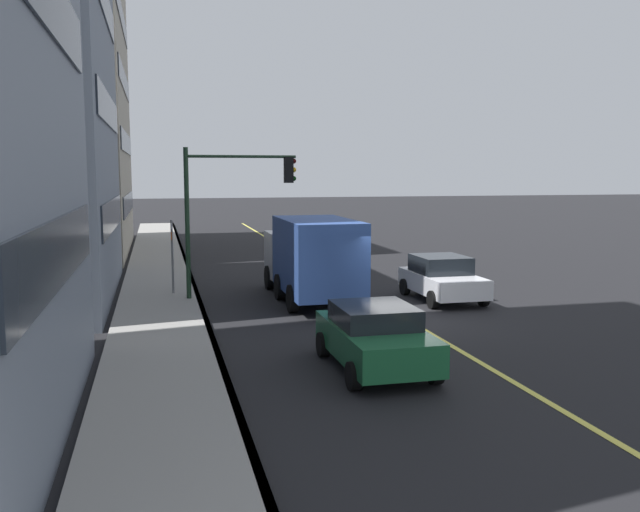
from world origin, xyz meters
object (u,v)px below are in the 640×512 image
at_px(car_white, 442,278).
at_px(street_sign_post, 172,252).
at_px(car_green, 375,336).
at_px(truck_blue, 312,256).
at_px(traffic_light_mast, 231,196).

xyz_separation_m(car_white, street_sign_post, (2.81, 9.10, 0.84)).
xyz_separation_m(car_green, car_white, (7.39, -4.89, 0.02)).
height_order(truck_blue, traffic_light_mast, traffic_light_mast).
relative_size(car_green, street_sign_post, 1.43).
relative_size(car_white, truck_blue, 0.59).
bearing_deg(car_green, street_sign_post, 22.43).
xyz_separation_m(truck_blue, traffic_light_mast, (0.61, 2.70, 2.08)).
bearing_deg(traffic_light_mast, street_sign_post, 59.87).
height_order(car_green, truck_blue, truck_blue).
bearing_deg(car_green, car_white, -33.49).
height_order(car_green, street_sign_post, street_sign_post).
relative_size(truck_blue, street_sign_post, 2.39).
bearing_deg(car_green, truck_blue, -3.37).
height_order(car_white, traffic_light_mast, traffic_light_mast).
bearing_deg(car_white, car_green, 146.51).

